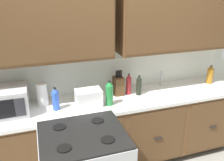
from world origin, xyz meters
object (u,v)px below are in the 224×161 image
(microwave, at_px, (4,102))
(bottle_green, at_px, (109,93))
(paper_towel_roll, at_px, (42,94))
(bottle_amber, at_px, (210,75))
(bottle_red, at_px, (129,84))
(knife_block, at_px, (118,85))
(toaster, at_px, (89,98))
(bottle_blue, at_px, (56,99))
(bottle_dark, at_px, (139,85))

(microwave, xyz_separation_m, bottle_green, (1.08, -0.14, 0.00))
(paper_towel_roll, distance_m, bottle_amber, 2.17)
(microwave, height_order, bottle_red, microwave)
(paper_towel_roll, bearing_deg, knife_block, 0.53)
(toaster, bearing_deg, bottle_green, -11.40)
(bottle_green, bearing_deg, bottle_blue, 172.80)
(bottle_blue, height_order, bottle_dark, bottle_blue)
(microwave, bearing_deg, bottle_red, 2.44)
(microwave, distance_m, bottle_dark, 1.50)
(paper_towel_roll, bearing_deg, toaster, -20.16)
(bottle_amber, height_order, bottle_blue, bottle_blue)
(toaster, height_order, bottle_amber, bottle_amber)
(bottle_amber, height_order, bottle_dark, bottle_amber)
(bottle_green, distance_m, bottle_blue, 0.58)
(bottle_amber, xyz_separation_m, bottle_dark, (-1.06, -0.04, -0.00))
(bottle_blue, bearing_deg, toaster, -4.47)
(paper_towel_roll, distance_m, bottle_blue, 0.19)
(bottle_dark, bearing_deg, bottle_blue, -175.95)
(bottle_green, bearing_deg, paper_towel_roll, 162.55)
(knife_block, height_order, bottle_red, knife_block)
(microwave, height_order, bottle_blue, microwave)
(microwave, height_order, bottle_amber, microwave)
(microwave, distance_m, bottle_red, 1.39)
(toaster, bearing_deg, bottle_amber, 4.60)
(microwave, distance_m, knife_block, 1.27)
(bottle_red, distance_m, bottle_dark, 0.12)
(microwave, relative_size, toaster, 1.71)
(bottle_green, distance_m, bottle_dark, 0.44)
(bottle_amber, bearing_deg, bottle_dark, -177.87)
(bottle_green, xyz_separation_m, bottle_blue, (-0.57, 0.07, -0.02))
(microwave, xyz_separation_m, bottle_red, (1.39, 0.06, -0.01))
(paper_towel_roll, relative_size, bottle_red, 0.99)
(bottle_amber, bearing_deg, bottle_red, 179.12)
(bottle_green, bearing_deg, knife_block, 50.56)
(toaster, relative_size, bottle_dark, 1.13)
(toaster, distance_m, paper_towel_roll, 0.51)
(knife_block, bearing_deg, bottle_amber, -2.03)
(microwave, height_order, bottle_dark, microwave)
(microwave, xyz_separation_m, bottle_dark, (1.50, 0.00, -0.02))
(knife_block, bearing_deg, paper_towel_roll, -179.47)
(bottle_green, relative_size, bottle_dark, 1.16)
(paper_towel_roll, height_order, bottle_green, bottle_green)
(knife_block, xyz_separation_m, bottle_dark, (0.23, -0.09, 0.01))
(microwave, relative_size, bottle_red, 1.83)
(toaster, relative_size, bottle_red, 1.07)
(toaster, relative_size, paper_towel_roll, 1.08)
(bottle_red, bearing_deg, paper_towel_roll, 178.89)
(bottle_red, bearing_deg, bottle_amber, -0.88)
(bottle_amber, bearing_deg, bottle_green, -172.99)
(microwave, height_order, paper_towel_roll, microwave)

